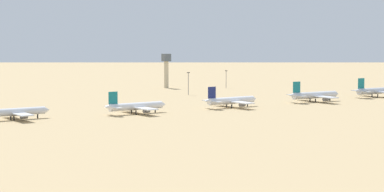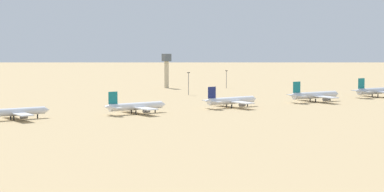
{
  "view_description": "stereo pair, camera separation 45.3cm",
  "coord_description": "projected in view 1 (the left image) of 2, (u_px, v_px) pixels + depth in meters",
  "views": [
    {
      "loc": [
        -195.77,
        -284.01,
        35.37
      ],
      "look_at": [
        -17.36,
        13.33,
        6.0
      ],
      "focal_mm": 63.93,
      "sensor_mm": 36.0,
      "label": 1
    },
    {
      "loc": [
        -195.38,
        -284.24,
        35.37
      ],
      "look_at": [
        -17.36,
        13.33,
        6.0
      ],
      "focal_mm": 63.93,
      "sensor_mm": 36.0,
      "label": 2
    }
  ],
  "objects": [
    {
      "name": "parked_jet_navy_3",
      "position": [
        231.0,
        101.0,
        348.15
      ],
      "size": [
        34.0,
        28.66,
        11.23
      ],
      "rotation": [
        0.0,
        0.0,
        0.07
      ],
      "color": "white",
      "rests_on": "ground"
    },
    {
      "name": "light_pole_west",
      "position": [
        188.0,
        82.0,
        426.74
      ],
      "size": [
        1.8,
        0.5,
        14.18
      ],
      "color": "#59595E",
      "rests_on": "ground"
    },
    {
      "name": "parked_jet_teal_2",
      "position": [
        135.0,
        106.0,
        319.39
      ],
      "size": [
        33.31,
        28.05,
        11.0
      ],
      "rotation": [
        0.0,
        0.0,
        0.07
      ],
      "color": "white",
      "rests_on": "ground"
    },
    {
      "name": "ground",
      "position": [
        235.0,
        108.0,
        346.02
      ],
      "size": [
        4000.0,
        4000.0,
        0.0
      ],
      "primitive_type": "plane",
      "color": "tan"
    },
    {
      "name": "parked_jet_teal_4",
      "position": [
        314.0,
        95.0,
        378.72
      ],
      "size": [
        35.72,
        29.86,
        11.84
      ],
      "rotation": [
        0.0,
        0.0,
        0.01
      ],
      "color": "silver",
      "rests_on": "ground"
    },
    {
      "name": "light_pole_mid",
      "position": [
        226.0,
        78.0,
        484.09
      ],
      "size": [
        1.8,
        0.5,
        12.64
      ],
      "color": "#59595E",
      "rests_on": "ground"
    },
    {
      "name": "control_tower",
      "position": [
        166.0,
        67.0,
        485.81
      ],
      "size": [
        5.2,
        5.2,
        24.39
      ],
      "color": "#C6B793",
      "rests_on": "ground"
    },
    {
      "name": "ridge_east",
      "position": [
        95.0,
        22.0,
        1326.22
      ],
      "size": [
        389.03,
        362.38,
        132.48
      ],
      "primitive_type": "pyramid",
      "rotation": [
        0.0,
        0.0,
        0.2
      ],
      "color": "gray",
      "rests_on": "ground"
    },
    {
      "name": "parked_jet_teal_5",
      "position": [
        376.0,
        91.0,
        409.67
      ],
      "size": [
        35.88,
        30.05,
        11.88
      ],
      "rotation": [
        0.0,
        0.0,
        0.02
      ],
      "color": "silver",
      "rests_on": "ground"
    },
    {
      "name": "parked_jet_yellow_1",
      "position": [
        14.0,
        112.0,
        295.93
      ],
      "size": [
        32.23,
        27.09,
        10.65
      ],
      "rotation": [
        0.0,
        0.0,
        0.05
      ],
      "color": "silver",
      "rests_on": "ground"
    },
    {
      "name": "ridge_far_east",
      "position": [
        170.0,
        29.0,
        1537.82
      ],
      "size": [
        446.88,
        350.55,
        113.23
      ],
      "primitive_type": "pyramid",
      "rotation": [
        0.0,
        0.0,
        -0.16
      ],
      "color": "gray",
      "rests_on": "ground"
    }
  ]
}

